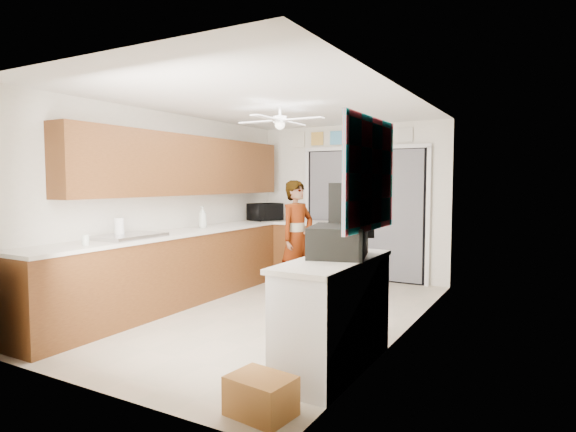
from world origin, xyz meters
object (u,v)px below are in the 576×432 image
at_px(soap_bottle, 203,217).
at_px(paper_towel_roll, 119,228).
at_px(dog, 339,279).
at_px(cardboard_box, 261,396).
at_px(man, 297,237).
at_px(microwave, 265,212).
at_px(suitcase, 339,241).
at_px(navy_crate, 305,342).

relative_size(soap_bottle, paper_towel_roll, 1.30).
distance_m(paper_towel_roll, dog, 3.07).
distance_m(cardboard_box, man, 3.62).
distance_m(microwave, soap_bottle, 1.49).
relative_size(soap_bottle, man, 0.19).
relative_size(suitcase, cardboard_box, 1.44).
bearing_deg(paper_towel_roll, man, 60.47).
height_order(soap_bottle, paper_towel_roll, soap_bottle).
bearing_deg(navy_crate, paper_towel_roll, 179.90).
distance_m(soap_bottle, man, 1.35).
bearing_deg(suitcase, cardboard_box, -109.15).
height_order(cardboard_box, navy_crate, cardboard_box).
xyz_separation_m(soap_bottle, suitcase, (2.66, -1.42, -0.02)).
relative_size(microwave, man, 0.32).
xyz_separation_m(soap_bottle, man, (1.13, 0.68, -0.29)).
distance_m(paper_towel_roll, suitcase, 2.72).
relative_size(navy_crate, dog, 0.76).
bearing_deg(dog, suitcase, -74.88).
relative_size(suitcase, dog, 1.18).
xyz_separation_m(cardboard_box, navy_crate, (-0.25, 1.15, -0.01)).
bearing_deg(microwave, man, -108.35).
bearing_deg(soap_bottle, cardboard_box, -44.66).
bearing_deg(suitcase, dog, 97.27).
bearing_deg(paper_towel_roll, soap_bottle, 87.64).
bearing_deg(man, navy_crate, -134.27).
bearing_deg(man, cardboard_box, -140.02).
relative_size(man, dog, 3.05).
bearing_deg(cardboard_box, soap_bottle, 135.34).
bearing_deg(paper_towel_roll, dog, 54.83).
height_order(microwave, suitcase, microwave).
bearing_deg(cardboard_box, microwave, 121.70).
distance_m(soap_bottle, dog, 2.11).
height_order(microwave, navy_crate, microwave).
xyz_separation_m(microwave, man, (1.04, -0.81, -0.28)).
distance_m(microwave, suitcase, 3.88).
bearing_deg(cardboard_box, navy_crate, 102.32).
height_order(suitcase, cardboard_box, suitcase).
xyz_separation_m(cardboard_box, dog, (-0.95, 3.56, 0.07)).
xyz_separation_m(paper_towel_roll, navy_crate, (2.40, -0.00, -0.93)).
bearing_deg(microwave, dog, -88.07).
relative_size(microwave, dog, 0.98).
bearing_deg(navy_crate, cardboard_box, -77.68).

